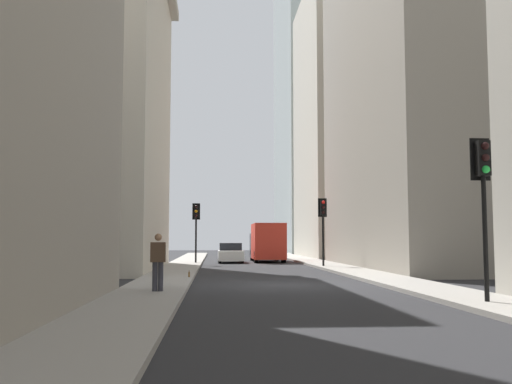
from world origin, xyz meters
TOP-DOWN VIEW (x-y plane):
  - ground_plane at (0.00, 0.00)m, footprint 135.00×135.00m
  - sidewalk_right at (0.00, 4.50)m, footprint 90.00×2.20m
  - sidewalk_left at (0.00, -4.50)m, footprint 90.00×2.20m
  - building_left_midfar at (11.57, -10.60)m, footprint 18.50×10.00m
  - building_left_far at (30.63, -10.60)m, footprint 14.17×10.00m
  - building_right_midfar at (10.57, 10.59)m, footprint 13.74×10.50m
  - delivery_truck at (22.13, -1.40)m, footprint 6.46×2.25m
  - sedan_white at (20.63, 1.40)m, footprint 4.30×1.78m
  - traffic_light_foreground at (-7.25, -4.30)m, footprint 0.43×0.52m
  - traffic_light_midblock at (12.14, -3.82)m, footprint 0.43×0.52m
  - traffic_light_far_junction at (17.43, 3.80)m, footprint 0.43×0.52m
  - pedestrian at (-3.80, 4.23)m, footprint 0.26×0.44m
  - discarded_bottle at (2.65, 3.58)m, footprint 0.07×0.07m

SIDE VIEW (x-z plane):
  - ground_plane at x=0.00m, z-range 0.00..0.00m
  - sidewalk_right at x=0.00m, z-range 0.00..0.14m
  - sidewalk_left at x=0.00m, z-range 0.00..0.14m
  - discarded_bottle at x=2.65m, z-range 0.11..0.38m
  - sedan_white at x=20.63m, z-range -0.04..1.37m
  - pedestrian at x=-3.80m, z-range 0.22..1.94m
  - delivery_truck at x=22.13m, z-range 0.04..2.88m
  - traffic_light_midblock at x=12.14m, z-range 1.07..5.04m
  - traffic_light_far_junction at x=17.43m, z-range 1.07..5.04m
  - traffic_light_foreground at x=-7.25m, z-range 1.12..5.28m
  - building_right_midfar at x=10.57m, z-range 0.01..19.74m
  - building_left_far at x=30.63m, z-range 0.00..24.63m
  - building_left_midfar at x=11.57m, z-range 0.00..25.46m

